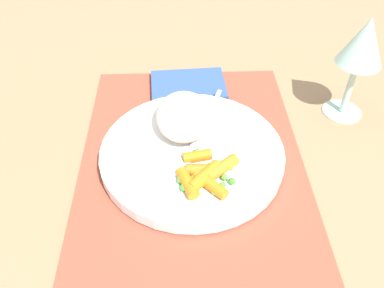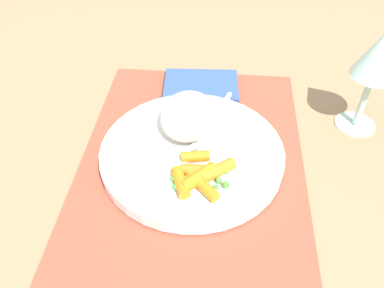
{
  "view_description": "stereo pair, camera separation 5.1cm",
  "coord_description": "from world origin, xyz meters",
  "px_view_note": "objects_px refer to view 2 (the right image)",
  "views": [
    {
      "loc": [
        0.4,
        -0.02,
        0.41
      ],
      "look_at": [
        0.0,
        0.0,
        0.03
      ],
      "focal_mm": 37.52,
      "sensor_mm": 36.0,
      "label": 1
    },
    {
      "loc": [
        0.4,
        0.04,
        0.41
      ],
      "look_at": [
        0.0,
        0.0,
        0.03
      ],
      "focal_mm": 37.52,
      "sensor_mm": 36.0,
      "label": 2
    }
  ],
  "objects_px": {
    "wine_glass": "(379,58)",
    "napkin": "(200,85)",
    "plate": "(192,154)",
    "rice_mound": "(188,115)",
    "fork": "(199,138)",
    "carrot_portion": "(200,174)"
  },
  "relations": [
    {
      "from": "rice_mound",
      "to": "wine_glass",
      "type": "relative_size",
      "value": 0.65
    },
    {
      "from": "rice_mound",
      "to": "wine_glass",
      "type": "bearing_deg",
      "value": 101.87
    },
    {
      "from": "carrot_portion",
      "to": "fork",
      "type": "relative_size",
      "value": 0.46
    },
    {
      "from": "rice_mound",
      "to": "napkin",
      "type": "xyz_separation_m",
      "value": [
        -0.13,
        0.01,
        -0.03
      ]
    },
    {
      "from": "rice_mound",
      "to": "wine_glass",
      "type": "height_order",
      "value": "wine_glass"
    },
    {
      "from": "fork",
      "to": "napkin",
      "type": "xyz_separation_m",
      "value": [
        -0.15,
        -0.01,
        -0.02
      ]
    },
    {
      "from": "fork",
      "to": "wine_glass",
      "type": "bearing_deg",
      "value": 108.97
    },
    {
      "from": "fork",
      "to": "wine_glass",
      "type": "xyz_separation_m",
      "value": [
        -0.08,
        0.24,
        0.09
      ]
    },
    {
      "from": "wine_glass",
      "to": "napkin",
      "type": "xyz_separation_m",
      "value": [
        -0.07,
        -0.25,
        -0.11
      ]
    },
    {
      "from": "rice_mound",
      "to": "fork",
      "type": "relative_size",
      "value": 0.58
    },
    {
      "from": "rice_mound",
      "to": "fork",
      "type": "height_order",
      "value": "rice_mound"
    },
    {
      "from": "rice_mound",
      "to": "carrot_portion",
      "type": "relative_size",
      "value": 1.27
    },
    {
      "from": "plate",
      "to": "rice_mound",
      "type": "xyz_separation_m",
      "value": [
        -0.05,
        -0.01,
        0.03
      ]
    },
    {
      "from": "rice_mound",
      "to": "fork",
      "type": "bearing_deg",
      "value": 31.72
    },
    {
      "from": "rice_mound",
      "to": "carrot_portion",
      "type": "height_order",
      "value": "rice_mound"
    },
    {
      "from": "rice_mound",
      "to": "fork",
      "type": "distance_m",
      "value": 0.04
    },
    {
      "from": "plate",
      "to": "rice_mound",
      "type": "height_order",
      "value": "rice_mound"
    },
    {
      "from": "wine_glass",
      "to": "napkin",
      "type": "distance_m",
      "value": 0.28
    },
    {
      "from": "napkin",
      "to": "carrot_portion",
      "type": "bearing_deg",
      "value": 4.03
    },
    {
      "from": "plate",
      "to": "napkin",
      "type": "distance_m",
      "value": 0.17
    },
    {
      "from": "plate",
      "to": "napkin",
      "type": "height_order",
      "value": "plate"
    },
    {
      "from": "carrot_portion",
      "to": "wine_glass",
      "type": "bearing_deg",
      "value": 123.6
    }
  ]
}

